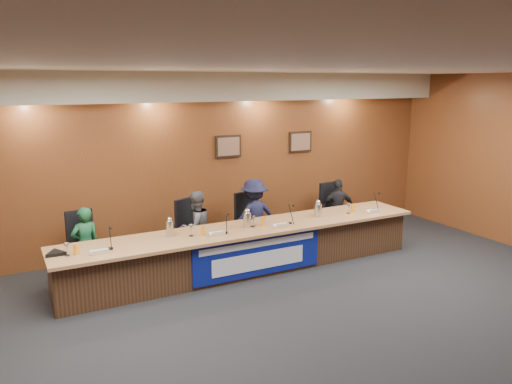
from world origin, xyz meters
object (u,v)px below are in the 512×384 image
(office_chair_d, at_px, (335,214))
(carafe_mid, at_px, (247,220))
(office_chair_a, at_px, (85,250))
(banner, at_px, (259,256))
(speakerphone, at_px, (56,253))
(panelist_b, at_px, (196,227))
(dais_body, at_px, (247,250))
(office_chair_b, at_px, (194,234))
(office_chair_c, at_px, (252,226))
(carafe_left, at_px, (170,229))
(carafe_right, at_px, (318,210))
(panelist_d, at_px, (338,209))
(panelist_c, at_px, (254,216))
(panelist_a, at_px, (86,245))

(office_chair_d, distance_m, carafe_mid, 2.56)
(office_chair_a, xyz_separation_m, carafe_mid, (2.39, -0.86, 0.39))
(banner, height_order, office_chair_d, banner)
(speakerphone, bearing_deg, panelist_b, 18.01)
(dais_body, bearing_deg, office_chair_b, 126.27)
(dais_body, height_order, office_chair_c, dais_body)
(carafe_left, height_order, carafe_mid, carafe_left)
(office_chair_d, relative_size, carafe_right, 2.12)
(panelist_d, distance_m, speakerphone, 5.31)
(office_chair_b, bearing_deg, banner, -87.70)
(panelist_d, xyz_separation_m, carafe_mid, (-2.37, -0.76, 0.27))
(carafe_left, distance_m, carafe_right, 2.64)
(panelist_c, distance_m, carafe_left, 1.91)
(panelist_a, distance_m, office_chair_d, 4.76)
(panelist_c, relative_size, carafe_left, 5.50)
(panelist_b, bearing_deg, panelist_c, 164.26)
(panelist_a, height_order, office_chair_d, panelist_a)
(panelist_b, bearing_deg, speakerphone, 2.27)
(panelist_b, xyz_separation_m, speakerphone, (-2.29, -0.75, 0.15))
(dais_body, bearing_deg, panelist_d, 16.97)
(panelist_a, distance_m, carafe_right, 3.85)
(panelist_c, distance_m, carafe_right, 1.15)
(office_chair_d, bearing_deg, panelist_d, -92.27)
(office_chair_c, xyz_separation_m, speakerphone, (-3.41, -0.85, 0.30))
(office_chair_c, bearing_deg, carafe_right, -60.13)
(banner, relative_size, office_chair_b, 4.58)
(carafe_left, xyz_separation_m, speakerphone, (-1.63, -0.08, -0.10))
(banner, xyz_separation_m, carafe_right, (1.36, 0.39, 0.48))
(office_chair_c, height_order, office_chair_d, same)
(banner, bearing_deg, panelist_c, 65.80)
(panelist_a, xyz_separation_m, speakerphone, (-0.50, -0.75, 0.18))
(dais_body, xyz_separation_m, carafe_mid, (-0.01, -0.04, 0.52))
(carafe_mid, bearing_deg, office_chair_b, 124.42)
(panelist_a, xyz_separation_m, office_chair_d, (4.76, 0.10, -0.12))
(office_chair_c, height_order, carafe_mid, carafe_mid)
(office_chair_c, height_order, carafe_right, carafe_right)
(office_chair_a, xyz_separation_m, office_chair_d, (4.76, 0.00, 0.00))
(dais_body, height_order, panelist_b, panelist_b)
(office_chair_a, relative_size, carafe_left, 1.94)
(carafe_mid, bearing_deg, panelist_a, 162.34)
(banner, xyz_separation_m, office_chair_b, (-0.60, 1.24, 0.10))
(panelist_b, bearing_deg, office_chair_b, -105.74)
(panelist_b, xyz_separation_m, panelist_c, (1.11, 0.00, 0.05))
(carafe_right, height_order, speakerphone, carafe_right)
(panelist_d, distance_m, office_chair_d, 0.15)
(office_chair_a, bearing_deg, office_chair_c, -7.03)
(panelist_a, height_order, carafe_left, panelist_a)
(panelist_b, xyz_separation_m, office_chair_d, (2.96, 0.10, -0.15))
(office_chair_c, xyz_separation_m, office_chair_d, (1.85, 0.00, 0.00))
(panelist_c, distance_m, speakerphone, 3.49)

